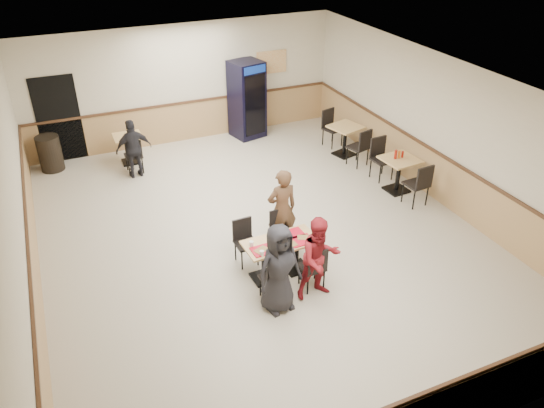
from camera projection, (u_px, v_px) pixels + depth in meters
name	position (u px, v px, depth m)	size (l,w,h in m)	color
ground	(261.00, 235.00, 10.23)	(10.00, 10.00, 0.00)	beige
room_shell	(288.00, 143.00, 12.55)	(10.00, 10.00, 10.00)	silver
main_table	(280.00, 252.00, 8.98)	(1.27, 0.66, 0.67)	black
main_chairs	(278.00, 254.00, 8.98)	(1.15, 1.50, 0.85)	black
diner_woman_left	(279.00, 269.00, 8.08)	(0.75, 0.48, 1.52)	black
diner_woman_right	(320.00, 258.00, 8.36)	(0.71, 0.55, 1.46)	maroon
diner_man_opposite	(282.00, 209.00, 9.55)	(0.57, 0.38, 1.57)	#523723
lone_diner	(134.00, 149.00, 11.98)	(0.81, 0.34, 1.38)	black
tabletop_clutter	(282.00, 242.00, 8.80)	(1.10, 0.56, 0.12)	red
side_table_near	(399.00, 170.00, 11.48)	(0.78, 0.78, 0.78)	black
side_table_near_chair_south	(416.00, 183.00, 11.00)	(0.46, 0.46, 0.99)	black
side_table_near_chair_north	(383.00, 159.00, 11.98)	(0.46, 0.46, 0.99)	black
side_table_far	(345.00, 136.00, 13.07)	(0.88, 0.88, 0.76)	black
side_table_far_chair_south	(358.00, 146.00, 12.60)	(0.45, 0.45, 0.97)	black
side_table_far_chair_north	(333.00, 128.00, 13.56)	(0.45, 0.45, 0.97)	black
condiment_caddy	(398.00, 154.00, 11.33)	(0.23, 0.06, 0.20)	#9D170B
back_table	(129.00, 145.00, 12.72)	(0.66, 0.66, 0.70)	black
back_table_chair_lone	(133.00, 155.00, 12.29)	(0.41, 0.41, 0.88)	black
pepsi_cooler	(247.00, 100.00, 13.86)	(0.91, 0.91, 2.02)	black
trash_bin	(50.00, 153.00, 12.41)	(0.53, 0.53, 0.84)	black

